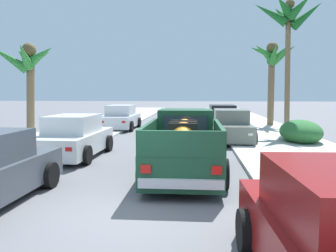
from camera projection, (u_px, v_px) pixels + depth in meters
The scene contains 14 objects.
ground_plane at pixel (125, 214), 6.66m from camera, with size 160.00×160.00×0.00m, color slate.
sidewalk_left at pixel (77, 134), 18.96m from camera, with size 4.62×60.00×0.12m, color beige.
sidewalk_right at pixel (267, 136), 18.14m from camera, with size 4.62×60.00×0.12m, color beige.
curb_left at pixel (93, 134), 18.89m from camera, with size 0.16×60.00×0.10m, color silver.
curb_right at pixel (250, 136), 18.21m from camera, with size 0.16×60.00×0.10m, color silver.
pickup_truck at pixel (184, 146), 9.93m from camera, with size 2.24×5.22×1.80m.
car_left_near at pixel (222, 118), 21.78m from camera, with size 2.09×4.29×1.54m.
car_right_near at pixel (121, 118), 21.77m from camera, with size 2.07×4.28×1.54m.
car_left_mid at pixel (231, 127), 16.39m from camera, with size 2.06×4.28×1.54m.
car_right_mid at pixel (74, 138), 12.46m from camera, with size 2.10×4.29×1.54m.
palm_tree_left_fore at pixel (273, 59), 23.06m from camera, with size 3.20×3.72×5.70m.
palm_tree_right_fore at pixel (28, 63), 18.30m from camera, with size 3.32×3.43×4.98m.
palm_tree_left_mid at pixel (289, 20), 18.88m from camera, with size 3.99×3.36×7.50m.
hedge_bush at pixel (301, 132), 15.65m from camera, with size 1.80×2.80×1.10m, color #2D6B33.
Camera 1 is at (1.35, -6.36, 2.38)m, focal length 36.63 mm.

